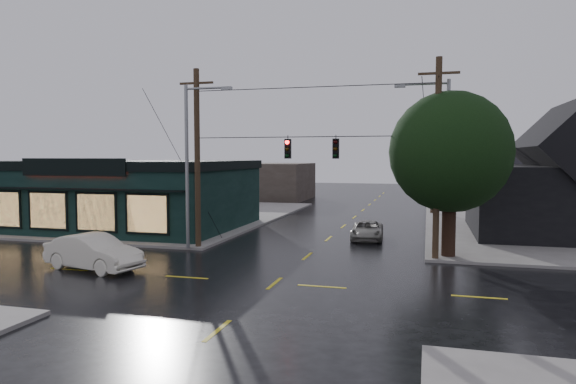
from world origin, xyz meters
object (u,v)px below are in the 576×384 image
(sedan_cream, at_px, (93,252))
(suv_silver, at_px, (367,230))
(corner_tree, at_px, (450,152))
(utility_pole_ne, at_px, (435,261))
(utility_pole_nw, at_px, (198,249))

(sedan_cream, distance_m, suv_silver, 16.53)
(suv_silver, bearing_deg, sedan_cream, -136.91)
(corner_tree, relative_size, utility_pole_ne, 0.83)
(utility_pole_ne, xyz_separation_m, sedan_cream, (-15.37, -6.24, 0.82))
(utility_pole_ne, bearing_deg, suv_silver, 124.99)
(utility_pole_nw, bearing_deg, suv_silver, 33.12)
(corner_tree, distance_m, sedan_cream, 18.12)
(sedan_cream, height_order, suv_silver, sedan_cream)
(corner_tree, height_order, utility_pole_ne, corner_tree)
(suv_silver, bearing_deg, utility_pole_nw, -150.68)
(utility_pole_nw, height_order, utility_pole_ne, same)
(utility_pole_ne, height_order, sedan_cream, utility_pole_ne)
(utility_pole_ne, distance_m, suv_silver, 7.13)
(sedan_cream, bearing_deg, suv_silver, -29.36)
(utility_pole_nw, xyz_separation_m, utility_pole_ne, (13.00, 0.00, 0.00))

